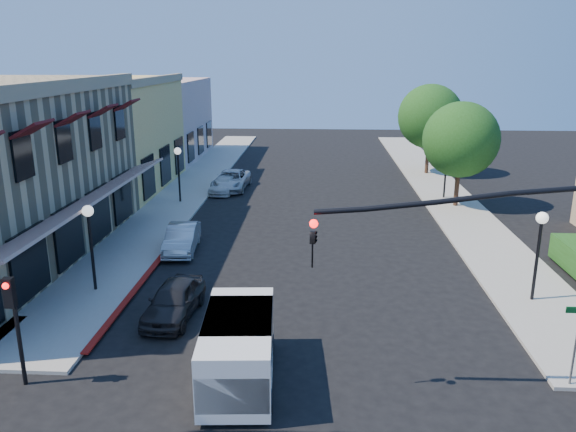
# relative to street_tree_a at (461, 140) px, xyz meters

# --- Properties ---
(ground) EXTENTS (120.00, 120.00, 0.00)m
(ground) POSITION_rel_street_tree_a_xyz_m (-8.80, -22.00, -4.19)
(ground) COLOR black
(ground) RESTS_ON ground
(sidewalk_left) EXTENTS (3.50, 50.00, 0.12)m
(sidewalk_left) POSITION_rel_street_tree_a_xyz_m (-17.55, 5.00, -4.13)
(sidewalk_left) COLOR gray
(sidewalk_left) RESTS_ON ground
(sidewalk_right) EXTENTS (3.50, 50.00, 0.12)m
(sidewalk_right) POSITION_rel_street_tree_a_xyz_m (-0.05, 5.00, -4.13)
(sidewalk_right) COLOR gray
(sidewalk_right) RESTS_ON ground
(curb_red_strip) EXTENTS (0.25, 10.00, 0.06)m
(curb_red_strip) POSITION_rel_street_tree_a_xyz_m (-15.70, -14.00, -4.19)
(curb_red_strip) COLOR maroon
(curb_red_strip) RESTS_ON ground
(yellow_stucco_building) EXTENTS (10.00, 12.00, 7.60)m
(yellow_stucco_building) POSITION_rel_street_tree_a_xyz_m (-24.30, 4.00, -0.39)
(yellow_stucco_building) COLOR #D8B361
(yellow_stucco_building) RESTS_ON ground
(pink_stucco_building) EXTENTS (10.00, 12.00, 7.00)m
(pink_stucco_building) POSITION_rel_street_tree_a_xyz_m (-24.30, 16.00, -0.69)
(pink_stucco_building) COLOR tan
(pink_stucco_building) RESTS_ON ground
(street_tree_a) EXTENTS (4.56, 4.56, 6.48)m
(street_tree_a) POSITION_rel_street_tree_a_xyz_m (0.00, 0.00, 0.00)
(street_tree_a) COLOR #352015
(street_tree_a) RESTS_ON ground
(street_tree_b) EXTENTS (4.94, 4.94, 7.02)m
(street_tree_b) POSITION_rel_street_tree_a_xyz_m (0.00, 10.00, 0.35)
(street_tree_b) COLOR #352015
(street_tree_b) RESTS_ON ground
(signal_mast_arm) EXTENTS (8.01, 0.39, 6.00)m
(signal_mast_arm) POSITION_rel_street_tree_a_xyz_m (-2.94, -20.50, -0.11)
(signal_mast_arm) COLOR black
(signal_mast_arm) RESTS_ON ground
(secondary_signal) EXTENTS (0.28, 0.42, 3.32)m
(secondary_signal) POSITION_rel_street_tree_a_xyz_m (-16.80, -20.59, -1.88)
(secondary_signal) COLOR black
(secondary_signal) RESTS_ON ground
(lamppost_left_near) EXTENTS (0.44, 0.44, 3.57)m
(lamppost_left_near) POSITION_rel_street_tree_a_xyz_m (-17.30, -14.00, -1.46)
(lamppost_left_near) COLOR black
(lamppost_left_near) RESTS_ON ground
(lamppost_left_far) EXTENTS (0.44, 0.44, 3.57)m
(lamppost_left_far) POSITION_rel_street_tree_a_xyz_m (-17.30, 0.00, -1.46)
(lamppost_left_far) COLOR black
(lamppost_left_far) RESTS_ON ground
(lamppost_right_near) EXTENTS (0.44, 0.44, 3.57)m
(lamppost_right_near) POSITION_rel_street_tree_a_xyz_m (-0.30, -14.00, -1.46)
(lamppost_right_near) COLOR black
(lamppost_right_near) RESTS_ON ground
(lamppost_right_far) EXTENTS (0.44, 0.44, 3.57)m
(lamppost_right_far) POSITION_rel_street_tree_a_xyz_m (-0.30, 2.00, -1.46)
(lamppost_right_far) COLOR black
(lamppost_right_far) RESTS_ON ground
(white_van) EXTENTS (2.21, 4.55, 1.97)m
(white_van) POSITION_rel_street_tree_a_xyz_m (-10.69, -20.05, -3.06)
(white_van) COLOR silver
(white_van) RESTS_ON ground
(parked_car_a) EXTENTS (1.81, 3.91, 1.29)m
(parked_car_a) POSITION_rel_street_tree_a_xyz_m (-13.60, -16.00, -3.55)
(parked_car_a) COLOR black
(parked_car_a) RESTS_ON ground
(parked_car_b) EXTENTS (1.66, 3.97, 1.28)m
(parked_car_b) POSITION_rel_street_tree_a_xyz_m (-15.00, -9.00, -3.56)
(parked_car_b) COLOR #B9BCBF
(parked_car_b) RESTS_ON ground
(parked_car_c) EXTENTS (1.82, 3.76, 1.06)m
(parked_car_c) POSITION_rel_street_tree_a_xyz_m (-15.00, 3.00, -3.67)
(parked_car_c) COLOR silver
(parked_car_c) RESTS_ON ground
(parked_car_d) EXTENTS (2.43, 4.87, 1.32)m
(parked_car_d) POSITION_rel_street_tree_a_xyz_m (-14.63, 4.00, -3.53)
(parked_car_d) COLOR #B7BABD
(parked_car_d) RESTS_ON ground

